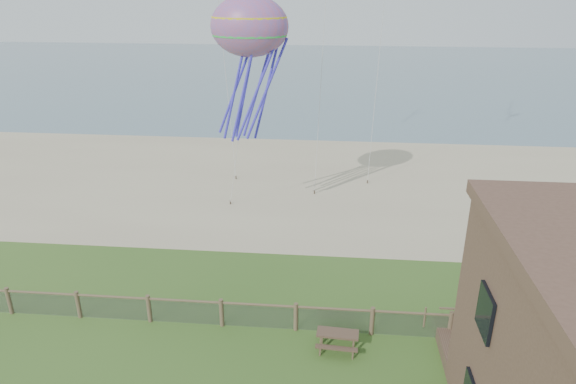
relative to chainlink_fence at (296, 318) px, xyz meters
The scene contains 5 objects.
sand_beach 16.01m from the chainlink_fence, 90.00° to the left, with size 72.00×20.00×0.02m, color tan.
ocean 60.00m from the chainlink_fence, 90.00° to the left, with size 160.00×68.00×0.02m, color slate.
chainlink_fence is the anchor object (origin of this frame).
picnic_table 1.94m from the chainlink_fence, 31.17° to the right, with size 1.57×1.19×0.66m, color brown, non-canonical shape.
octopus_kite 12.63m from the chainlink_fence, 108.67° to the left, with size 3.69×2.61×7.60m, color #FF4628, non-canonical shape.
Camera 1 is at (1.24, -10.82, 13.06)m, focal length 32.00 mm.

